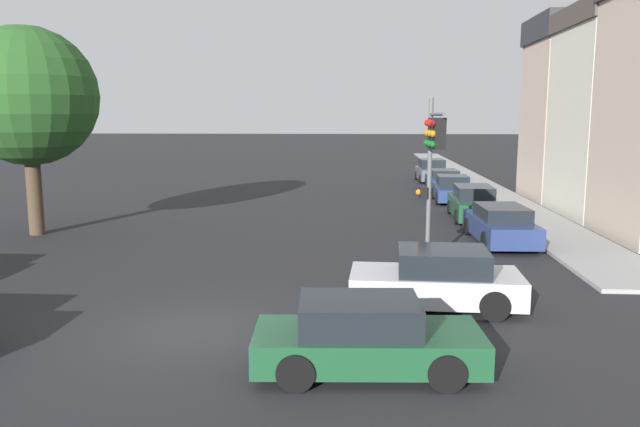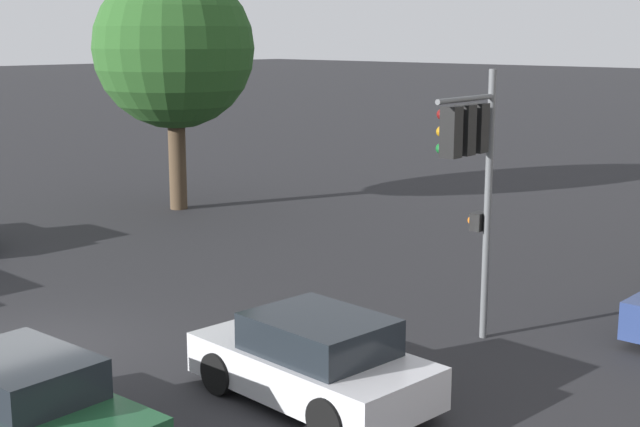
% 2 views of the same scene
% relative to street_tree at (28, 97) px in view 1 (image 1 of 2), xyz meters
% --- Properties ---
extents(ground_plane, '(300.00, 300.00, 0.00)m').
position_rel_street_tree_xyz_m(ground_plane, '(9.09, -10.55, -5.35)').
color(ground_plane, black).
extents(sidewalk_strip, '(2.78, 60.00, 0.12)m').
position_rel_street_tree_xyz_m(sidewalk_strip, '(20.51, 22.92, -5.29)').
color(sidewalk_strip, gray).
rests_on(sidewalk_strip, ground_plane).
extents(street_tree, '(5.30, 5.30, 8.03)m').
position_rel_street_tree_xyz_m(street_tree, '(0.00, 0.00, 0.00)').
color(street_tree, '#423323').
rests_on(street_tree, ground_plane).
extents(traffic_signal, '(0.68, 2.07, 5.18)m').
position_rel_street_tree_xyz_m(traffic_signal, '(14.88, -4.71, -1.66)').
color(traffic_signal, '#515456').
rests_on(traffic_signal, ground_plane).
extents(crossing_car_2, '(4.23, 2.07, 1.37)m').
position_rel_street_tree_xyz_m(crossing_car_2, '(12.87, -12.56, -4.71)').
color(crossing_car_2, '#194728').
rests_on(crossing_car_2, ground_plane).
extents(crossing_car_3, '(4.19, 2.16, 1.46)m').
position_rel_street_tree_xyz_m(crossing_car_3, '(14.64, -8.55, -4.66)').
color(crossing_car_3, '#B7B7BC').
rests_on(crossing_car_3, ground_plane).
extents(parked_car_0, '(2.06, 4.81, 1.40)m').
position_rel_street_tree_xyz_m(parked_car_0, '(17.90, -0.50, -4.68)').
color(parked_car_0, navy).
rests_on(parked_car_0, ground_plane).
extents(parked_car_1, '(2.00, 4.78, 1.54)m').
position_rel_street_tree_xyz_m(parked_car_1, '(17.82, 4.84, -4.63)').
color(parked_car_1, '#194728').
rests_on(parked_car_1, ground_plane).
extents(parked_car_2, '(2.01, 3.85, 1.46)m').
position_rel_street_tree_xyz_m(parked_car_2, '(17.70, 10.55, -4.68)').
color(parked_car_2, navy).
rests_on(parked_car_2, ground_plane).
extents(parked_car_3, '(1.95, 4.39, 1.37)m').
position_rel_street_tree_xyz_m(parked_car_3, '(17.86, 15.37, -4.70)').
color(parked_car_3, navy).
rests_on(parked_car_3, ground_plane).
extents(parked_car_4, '(2.09, 4.10, 1.61)m').
position_rel_street_tree_xyz_m(parked_car_4, '(17.76, 21.30, -4.61)').
color(parked_car_4, '#4C5156').
rests_on(parked_car_4, ground_plane).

